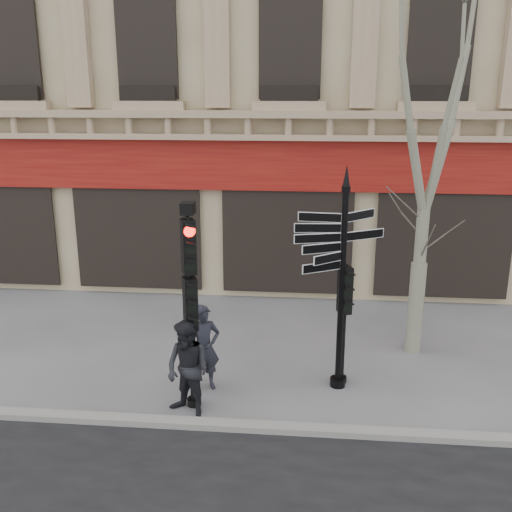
# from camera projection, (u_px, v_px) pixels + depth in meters

# --- Properties ---
(ground) EXTENTS (80.00, 80.00, 0.00)m
(ground) POSITION_uv_depth(u_px,v_px,m) (275.00, 389.00, 10.70)
(ground) COLOR #57585C
(ground) RESTS_ON ground
(kerb) EXTENTS (80.00, 0.25, 0.12)m
(kerb) POSITION_uv_depth(u_px,v_px,m) (270.00, 428.00, 9.35)
(kerb) COLOR gray
(kerb) RESTS_ON ground
(fingerpost) EXTENTS (2.24, 2.24, 4.19)m
(fingerpost) POSITION_uv_depth(u_px,v_px,m) (344.00, 242.00, 10.04)
(fingerpost) COLOR black
(fingerpost) RESTS_ON ground
(traffic_signal_main) EXTENTS (0.48, 0.42, 3.66)m
(traffic_signal_main) POSITION_uv_depth(u_px,v_px,m) (190.00, 282.00, 9.51)
(traffic_signal_main) COLOR black
(traffic_signal_main) RESTS_ON ground
(traffic_signal_secondary) EXTENTS (0.46, 0.39, 2.32)m
(traffic_signal_secondary) POSITION_uv_depth(u_px,v_px,m) (344.00, 302.00, 10.53)
(traffic_signal_secondary) COLOR black
(traffic_signal_secondary) RESTS_ON ground
(plane_tree) EXTENTS (2.88, 2.88, 7.66)m
(plane_tree) POSITION_uv_depth(u_px,v_px,m) (434.00, 91.00, 10.79)
(plane_tree) COLOR gray
(plane_tree) RESTS_ON ground
(pedestrian_a) EXTENTS (0.72, 0.63, 1.65)m
(pedestrian_a) POSITION_uv_depth(u_px,v_px,m) (204.00, 348.00, 10.50)
(pedestrian_a) COLOR black
(pedestrian_a) RESTS_ON ground
(pedestrian_b) EXTENTS (1.04, 0.97, 1.71)m
(pedestrian_b) POSITION_uv_depth(u_px,v_px,m) (188.00, 370.00, 9.61)
(pedestrian_b) COLOR black
(pedestrian_b) RESTS_ON ground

